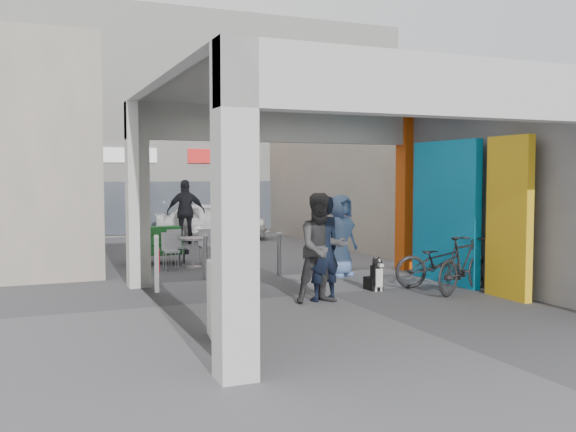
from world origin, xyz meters
name	(u,v)px	position (x,y,z in m)	size (l,w,h in m)	color
ground	(326,293)	(0.00, 0.00, 0.00)	(90.00, 90.00, 0.00)	#59595E
arcade_canopy	(377,165)	(0.54, -0.82, 2.30)	(6.40, 6.45, 6.40)	#B9B9B4
far_building	(164,125)	(0.00, 13.99, 3.99)	(18.00, 4.08, 8.00)	white
plaza_bldg_left	(43,161)	(-4.50, 7.50, 2.50)	(2.00, 9.00, 5.00)	#AB9F8E
plaza_bldg_right	(351,163)	(4.50, 7.50, 2.50)	(2.00, 9.00, 5.00)	#AB9F8E
bollard_left	(205,257)	(-1.60, 2.34, 0.45)	(0.09, 0.09, 0.90)	gray
bollard_center	(279,254)	(0.02, 2.35, 0.44)	(0.09, 0.09, 0.89)	gray
bollard_right	(345,249)	(1.72, 2.56, 0.46)	(0.09, 0.09, 0.92)	gray
advert_board_near	(213,299)	(-2.75, -2.26, 0.51)	(0.16, 0.56, 1.00)	silver
advert_board_far	(157,263)	(-2.75, 1.52, 0.51)	(0.19, 0.56, 1.00)	silver
cafe_set	(186,254)	(-1.52, 4.39, 0.29)	(1.37, 1.11, 0.83)	#B2B2B8
produce_stand	(159,249)	(-2.01, 5.11, 0.35)	(1.33, 0.72, 0.88)	black
crate_stack	(239,237)	(0.90, 7.75, 0.28)	(0.48, 0.39, 0.56)	#1A5B21
border_collie	(375,277)	(0.96, -0.08, 0.25)	(0.24, 0.46, 0.64)	black
man_with_dog	(323,248)	(-0.35, -0.58, 0.89)	(0.65, 0.43, 1.78)	black
man_back_turned	(322,248)	(-0.43, -0.71, 0.92)	(0.89, 0.69, 1.83)	#3D3D3F
man_elderly	(340,235)	(1.15, 1.70, 0.86)	(0.84, 0.55, 1.72)	#6081BA
man_crates	(186,212)	(-0.37, 9.12, 0.99)	(1.16, 0.48, 1.98)	black
bicycle_front	(441,262)	(2.30, -0.23, 0.48)	(0.64, 1.83, 0.96)	black
bicycle_rear	(463,264)	(2.30, -0.90, 0.52)	(0.49, 1.73, 1.04)	black
white_van	(211,220)	(0.73, 10.14, 0.63)	(1.48, 3.69, 1.26)	white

